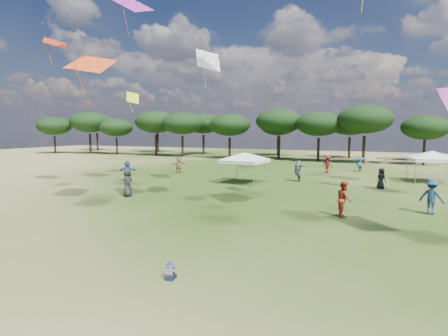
% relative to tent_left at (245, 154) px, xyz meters
% --- Properties ---
extents(ground, '(140.00, 140.00, 0.00)m').
position_rel_tent_left_xyz_m(ground, '(4.89, -21.39, -2.41)').
color(ground, '#344F17').
rests_on(ground, ground).
extents(tree_line, '(108.78, 17.63, 7.77)m').
position_rel_tent_left_xyz_m(tree_line, '(7.28, 26.02, 3.01)').
color(tree_line, black).
rests_on(tree_line, ground).
extents(tent_left, '(6.57, 6.57, 2.84)m').
position_rel_tent_left_xyz_m(tent_left, '(0.00, 0.00, 0.00)').
color(tent_left, gray).
rests_on(tent_left, ground).
extents(tent_right, '(6.59, 6.59, 2.94)m').
position_rel_tent_left_xyz_m(tent_right, '(14.20, 6.50, 0.10)').
color(tent_right, gray).
rests_on(tent_right, ground).
extents(toddler, '(0.39, 0.42, 0.54)m').
position_rel_tent_left_xyz_m(toddler, '(4.70, -19.48, -2.17)').
color(toddler, '#151B31').
rests_on(toddler, ground).
extents(festival_crowd, '(29.06, 23.20, 1.92)m').
position_rel_tent_left_xyz_m(festival_crowd, '(4.24, 1.41, -1.53)').
color(festival_crowd, maroon).
rests_on(festival_crowd, ground).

